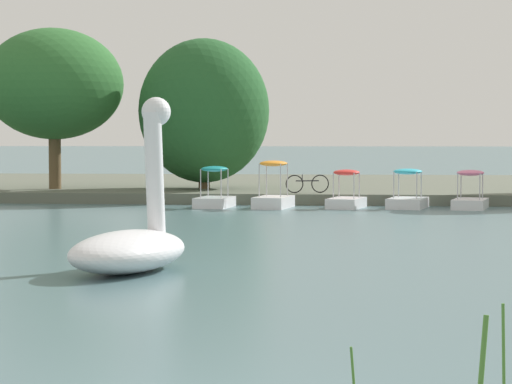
% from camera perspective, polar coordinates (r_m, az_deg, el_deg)
% --- Properties ---
extents(shore_bank_far, '(156.60, 20.43, 0.40)m').
position_cam_1_polar(shore_bank_far, '(46.88, 3.78, 0.30)').
color(shore_bank_far, '#5B6051').
rests_on(shore_bank_far, ground_plane).
extents(swan_boat, '(2.49, 3.38, 3.17)m').
position_cam_1_polar(swan_boat, '(18.54, -6.95, -2.64)').
color(swan_boat, white).
rests_on(swan_boat, ground_plane).
extents(pedal_boat_pink, '(1.46, 2.09, 1.33)m').
position_cam_1_polar(pedal_boat_pink, '(35.52, 11.83, -0.26)').
color(pedal_boat_pink, white).
rests_on(pedal_boat_pink, ground_plane).
extents(pedal_boat_cyan, '(1.58, 2.08, 1.37)m').
position_cam_1_polar(pedal_boat_cyan, '(35.50, 8.43, -0.24)').
color(pedal_boat_cyan, white).
rests_on(pedal_boat_cyan, ground_plane).
extents(pedal_boat_red, '(1.44, 2.02, 1.33)m').
position_cam_1_polar(pedal_boat_red, '(35.37, 5.05, -0.26)').
color(pedal_boat_red, white).
rests_on(pedal_boat_red, ground_plane).
extents(pedal_boat_orange, '(1.39, 2.14, 1.64)m').
position_cam_1_polar(pedal_boat_orange, '(35.30, 0.98, -0.10)').
color(pedal_boat_orange, white).
rests_on(pedal_boat_orange, ground_plane).
extents(pedal_boat_teal, '(1.32, 1.93, 1.44)m').
position_cam_1_polar(pedal_boat_teal, '(35.59, -2.33, -0.14)').
color(pedal_boat_teal, white).
rests_on(pedal_boat_teal, ground_plane).
extents(tree_willow_near_path, '(6.10, 5.96, 5.97)m').
position_cam_1_polar(tree_willow_near_path, '(40.84, -2.91, 4.53)').
color(tree_willow_near_path, brown).
rests_on(tree_willow_near_path, shore_bank_far).
extents(tree_broadleaf_right, '(7.57, 7.63, 6.35)m').
position_cam_1_polar(tree_broadleaf_right, '(41.43, -11.17, 5.90)').
color(tree_broadleaf_right, brown).
rests_on(tree_broadleaf_right, shore_bank_far).
extents(bicycle_parked, '(1.58, 0.50, 0.68)m').
position_cam_1_polar(bicycle_parked, '(37.64, 2.87, 0.47)').
color(bicycle_parked, black).
rests_on(bicycle_parked, shore_bank_far).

